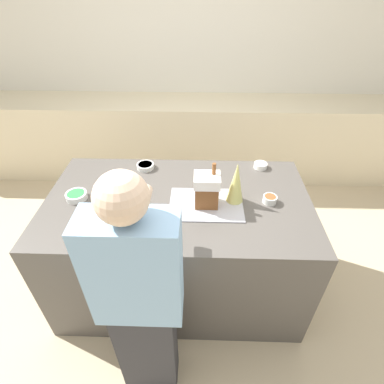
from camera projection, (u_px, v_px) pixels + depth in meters
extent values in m
plane|color=#C6B28E|center=(181.00, 281.00, 2.55)|extent=(12.00, 12.00, 0.00)
cube|color=white|center=(189.00, 58.00, 3.39)|extent=(8.00, 0.05, 2.60)
cube|color=beige|center=(189.00, 138.00, 3.65)|extent=(6.00, 0.60, 0.92)
cube|color=#514C47|center=(180.00, 245.00, 2.28)|extent=(1.78, 1.00, 0.90)
cube|color=#B2B2BC|center=(206.00, 204.00, 1.96)|extent=(0.48, 0.34, 0.01)
cube|color=brown|center=(207.00, 195.00, 1.91)|extent=(0.15, 0.12, 0.15)
cube|color=white|center=(207.00, 180.00, 1.84)|extent=(0.16, 0.14, 0.07)
cylinder|color=brown|center=(214.00, 169.00, 1.81)|extent=(0.02, 0.02, 0.08)
cone|color=#DBD675|center=(236.00, 183.00, 1.90)|extent=(0.11, 0.11, 0.29)
cylinder|color=silver|center=(145.00, 166.00, 2.30)|extent=(0.13, 0.13, 0.04)
cylinder|color=#4770DB|center=(145.00, 165.00, 2.29)|extent=(0.11, 0.11, 0.01)
cylinder|color=silver|center=(270.00, 199.00, 1.96)|extent=(0.09, 0.09, 0.05)
cylinder|color=brown|center=(270.00, 197.00, 1.95)|extent=(0.07, 0.07, 0.01)
cylinder|color=white|center=(77.00, 196.00, 2.00)|extent=(0.14, 0.14, 0.04)
cylinder|color=green|center=(76.00, 194.00, 1.99)|extent=(0.11, 0.11, 0.01)
cylinder|color=white|center=(260.00, 165.00, 2.30)|extent=(0.10, 0.10, 0.04)
cylinder|color=#4770DB|center=(261.00, 164.00, 2.29)|extent=(0.08, 0.08, 0.01)
cylinder|color=#2D2D33|center=(108.00, 227.00, 1.73)|extent=(0.10, 0.10, 0.08)
cube|color=#333338|center=(148.00, 345.00, 1.74)|extent=(0.32, 0.18, 0.77)
cube|color=#8CB7E0|center=(135.00, 270.00, 1.32)|extent=(0.42, 0.19, 0.61)
sphere|color=beige|center=(121.00, 198.00, 1.07)|extent=(0.21, 0.21, 0.21)
cylinder|color=beige|center=(139.00, 216.00, 1.41)|extent=(0.07, 0.42, 0.07)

